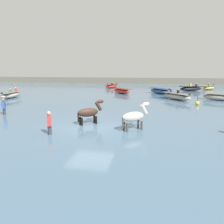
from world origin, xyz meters
The scene contains 16 objects.
ground_plane centered at (0.00, 0.00, 0.00)m, with size 120.00×120.00×0.00m, color #84755B.
water_surface centered at (0.00, 10.00, 0.21)m, with size 90.00×90.00×0.43m, color slate.
horse_lead_dark_bay centered at (-0.21, 0.60, 1.10)m, with size 1.53×1.28×1.86m.
horse_trailing_pinto centered at (2.56, -0.21, 1.13)m, with size 1.56×1.32×1.91m.
boat_near_port centered at (10.66, 12.72, 0.76)m, with size 3.59×2.73×0.67m.
boat_mid_channel centered at (12.57, 25.21, 0.74)m, with size 2.79×2.76×1.10m.
boat_far_offshore centered at (-3.48, 25.66, 0.74)m, with size 2.35×3.36×1.07m.
boat_distant_west centered at (-12.53, 10.48, 0.77)m, with size 1.47×3.62×1.15m.
boat_mid_outer centered at (6.20, 12.45, 0.78)m, with size 3.21×3.75×1.18m.
boat_near_starboard centered at (9.40, 22.57, 0.78)m, with size 3.82×2.69×1.17m.
boat_far_inshore centered at (-0.51, 17.34, 0.75)m, with size 3.05×3.19×0.79m.
boat_distant_east centered at (4.63, 17.98, 0.77)m, with size 3.20×3.66×0.83m.
person_onlooker_right centered at (-7.06, 2.05, 0.87)m, with size 0.31×0.37×1.63m.
person_spectator_far centered at (-1.60, -1.80, 0.87)m, with size 0.32×0.38×1.63m.
channel_buoy centered at (7.66, 8.99, 0.62)m, with size 0.37×0.37×0.85m.
far_shoreline centered at (0.00, 39.42, 0.89)m, with size 80.00×2.40×1.78m, color #706B5B.
Camera 1 is at (3.38, -11.42, 3.68)m, focal length 33.99 mm.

